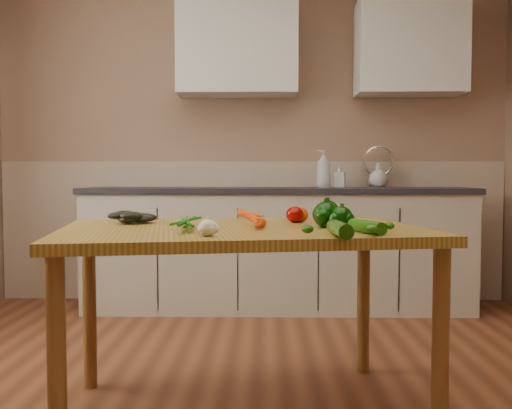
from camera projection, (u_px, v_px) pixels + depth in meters
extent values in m
cube|color=#A47E62|center=(251.00, 136.00, 4.53)|extent=(4.00, 0.02, 2.60)
cube|color=#BFA98F|center=(251.00, 231.00, 4.55)|extent=(3.98, 0.03, 1.10)
cube|color=#B3AC95|center=(277.00, 250.00, 4.25)|extent=(2.80, 0.60, 0.86)
cube|color=#2B2B31|center=(277.00, 190.00, 4.23)|extent=(2.84, 0.64, 0.04)
cube|color=#99999E|center=(383.00, 196.00, 4.22)|extent=(0.55, 0.42, 0.10)
cylinder|color=silver|center=(378.00, 172.00, 4.39)|extent=(0.02, 0.02, 0.24)
cube|color=silver|center=(238.00, 48.00, 4.31)|extent=(0.90, 0.35, 0.70)
cube|color=silver|center=(410.00, 48.00, 4.29)|extent=(0.80, 0.35, 0.70)
cube|color=#AE8632|center=(243.00, 232.00, 2.33)|extent=(1.60, 1.18, 0.04)
cylinder|color=brown|center=(57.00, 368.00, 1.85)|extent=(0.06, 0.06, 0.74)
cylinder|color=brown|center=(441.00, 348.00, 2.06)|extent=(0.06, 0.06, 0.74)
cylinder|color=brown|center=(89.00, 309.00, 2.65)|extent=(0.06, 0.06, 0.74)
cylinder|color=brown|center=(363.00, 299.00, 2.86)|extent=(0.06, 0.06, 0.74)
imported|color=silver|center=(324.00, 169.00, 4.28)|extent=(0.11, 0.11, 0.28)
imported|color=silver|center=(340.00, 176.00, 4.31)|extent=(0.09, 0.10, 0.17)
imported|color=silver|center=(378.00, 175.00, 4.38)|extent=(0.17, 0.17, 0.18)
ellipsoid|color=silver|center=(208.00, 228.00, 1.99)|extent=(0.07, 0.07, 0.06)
sphere|color=black|center=(326.00, 215.00, 2.32)|extent=(0.10, 0.10, 0.10)
sphere|color=black|center=(327.00, 213.00, 2.44)|extent=(0.10, 0.10, 0.10)
sphere|color=black|center=(342.00, 218.00, 2.25)|extent=(0.09, 0.09, 0.09)
ellipsoid|color=#900402|center=(295.00, 215.00, 2.54)|extent=(0.08, 0.08, 0.07)
ellipsoid|color=#CF4205|center=(300.00, 215.00, 2.59)|extent=(0.07, 0.07, 0.07)
ellipsoid|color=#CF4205|center=(339.00, 214.00, 2.55)|extent=(0.08, 0.08, 0.07)
cylinder|color=#154707|center=(367.00, 227.00, 2.09)|extent=(0.12, 0.20, 0.05)
cylinder|color=#154707|center=(340.00, 229.00, 1.98)|extent=(0.07, 0.23, 0.05)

